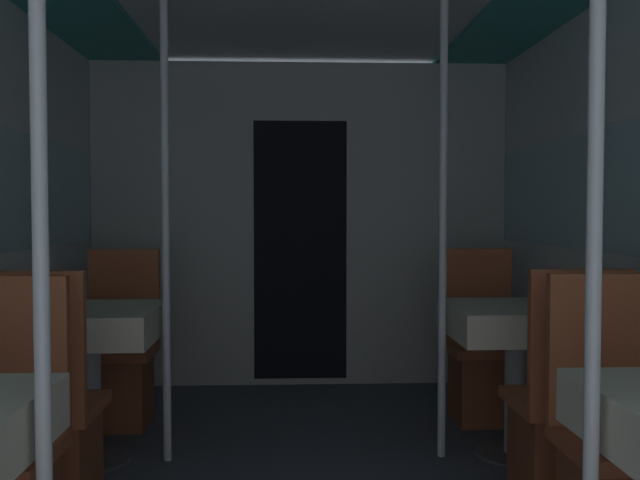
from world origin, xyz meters
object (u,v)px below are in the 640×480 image
object	(u,v)px
support_pole_left_0	(41,249)
chair_left_near_1	(46,441)
dining_table_right_1	(517,330)
chair_right_near_1	(564,434)
support_pole_right_0	(594,248)
support_pole_right_1	(443,230)
dining_table_left_1	(88,333)
chair_left_far_1	(119,372)
support_pole_left_1	(166,230)
chair_right_far_1	(483,369)

from	to	relation	value
support_pole_left_0	chair_left_near_1	distance (m)	1.43
dining_table_right_1	chair_right_near_1	distance (m)	0.68
support_pole_right_0	support_pole_right_1	world-z (taller)	same
support_pole_left_0	dining_table_right_1	distance (m)	2.47
dining_table_left_1	support_pole_right_0	bearing A→B (deg)	-45.09
chair_left_near_1	support_pole_right_1	bearing A→B (deg)	19.39
support_pole_left_0	chair_right_near_1	world-z (taller)	support_pole_left_0
chair_left_far_1	support_pole_left_0	bearing A→B (deg)	99.15
chair_left_far_1	support_pole_left_1	xyz separation A→B (m)	(0.37, -0.60, 0.82)
support_pole_left_0	chair_left_near_1	bearing A→B (deg)	108.53
support_pole_left_1	support_pole_right_1	size ratio (longest dim) A/B	1.00
chair_left_near_1	support_pole_right_0	xyz separation A→B (m)	(1.71, -1.11, 0.82)
support_pole_left_1	chair_right_far_1	bearing A→B (deg)	19.39
support_pole_left_0	dining_table_left_1	xyz separation A→B (m)	(-0.37, 1.72, -0.49)
support_pole_left_0	chair_right_near_1	distance (m)	2.20
chair_right_near_1	support_pole_right_0	bearing A→B (deg)	-108.53
support_pole_left_0	support_pole_right_1	size ratio (longest dim) A/B	1.00
support_pole_left_0	support_pole_right_1	xyz separation A→B (m)	(1.34, 1.72, 0.00)
support_pole_right_0	dining_table_right_1	xyz separation A→B (m)	(0.37, 1.72, -0.49)
support_pole_left_1	chair_right_far_1	size ratio (longest dim) A/B	2.27
chair_left_near_1	chair_right_far_1	distance (m)	2.41
chair_left_far_1	chair_right_far_1	bearing A→B (deg)	-180.00
chair_right_near_1	support_pole_left_1	bearing A→B (deg)	160.61
chair_left_far_1	chair_right_near_1	xyz separation A→B (m)	(2.08, -1.20, 0.00)
support_pole_left_0	chair_left_far_1	xyz separation A→B (m)	(-0.37, 2.32, -0.82)
chair_right_near_1	support_pole_left_0	bearing A→B (deg)	-146.92
chair_left_far_1	chair_right_far_1	world-z (taller)	same
chair_right_near_1	chair_left_far_1	bearing A→B (deg)	149.98
support_pole_left_0	chair_left_far_1	size ratio (longest dim) A/B	2.27
support_pole_left_1	chair_right_far_1	xyz separation A→B (m)	(1.71, 0.60, -0.82)
chair_right_near_1	dining_table_right_1	bearing A→B (deg)	90.00
dining_table_left_1	chair_left_near_1	xyz separation A→B (m)	(0.00, -0.60, -0.32)
chair_left_near_1	chair_right_near_1	size ratio (longest dim) A/B	1.00
support_pole_left_0	chair_right_far_1	xyz separation A→B (m)	(1.71, 2.32, -0.82)
chair_right_far_1	support_pole_right_1	size ratio (longest dim) A/B	0.44
dining_table_left_1	chair_left_near_1	world-z (taller)	chair_left_near_1
chair_left_near_1	dining_table_right_1	world-z (taller)	chair_left_near_1
dining_table_right_1	support_pole_right_1	world-z (taller)	support_pole_right_1
chair_left_far_1	chair_right_near_1	size ratio (longest dim) A/B	1.00
chair_left_far_1	support_pole_right_1	xyz separation A→B (m)	(1.71, -0.60, 0.82)
chair_left_near_1	chair_right_near_1	xyz separation A→B (m)	(2.08, 0.00, 0.00)
chair_right_far_1	chair_left_far_1	bearing A→B (deg)	0.00
dining_table_left_1	support_pole_right_0	distance (m)	2.47
support_pole_left_0	support_pole_right_1	bearing A→B (deg)	52.08
support_pole_right_0	chair_right_far_1	xyz separation A→B (m)	(0.37, 2.32, -0.82)
chair_left_near_1	chair_right_far_1	world-z (taller)	same
chair_left_far_1	dining_table_right_1	size ratio (longest dim) A/B	1.32
chair_right_far_1	support_pole_left_0	bearing A→B (deg)	53.58
chair_right_near_1	dining_table_left_1	bearing A→B (deg)	163.89
support_pole_left_1	chair_right_near_1	distance (m)	1.99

